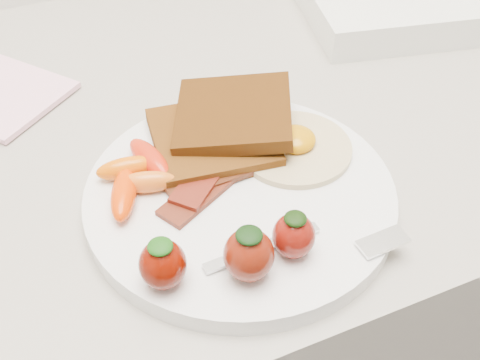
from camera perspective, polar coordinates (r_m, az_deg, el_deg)
name	(u,v)px	position (r m, az deg, el deg)	size (l,w,h in m)	color
counter	(204,340)	(0.98, -3.42, -14.89)	(2.00, 0.60, 0.90)	gray
plate	(240,196)	(0.53, 0.00, -1.50)	(0.27, 0.27, 0.02)	white
toast_lower	(212,139)	(0.56, -2.63, 3.93)	(0.11, 0.11, 0.01)	black
toast_upper	(234,114)	(0.57, -0.61, 6.31)	(0.11, 0.11, 0.01)	black
fried_egg	(295,145)	(0.56, 5.20, 3.28)	(0.13, 0.13, 0.02)	beige
bacon_strips	(215,174)	(0.53, -2.35, 0.56)	(0.13, 0.10, 0.01)	#4D1011
baby_carrots	(137,175)	(0.52, -9.75, 0.45)	(0.07, 0.10, 0.02)	#E45F02
strawberries	(234,252)	(0.44, -0.59, -6.83)	(0.13, 0.05, 0.05)	#5A0B01
fork	(318,245)	(0.48, 7.36, -6.10)	(0.16, 0.05, 0.00)	silver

